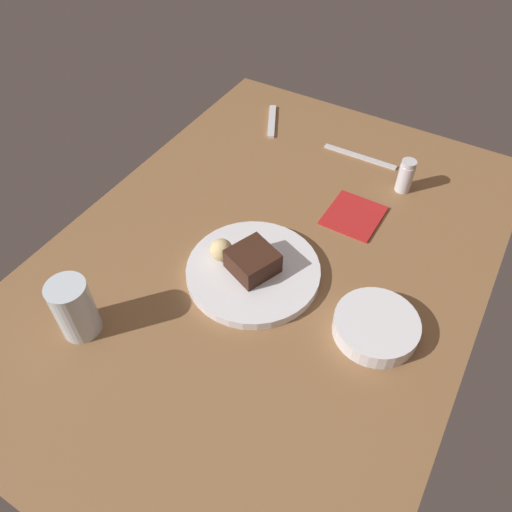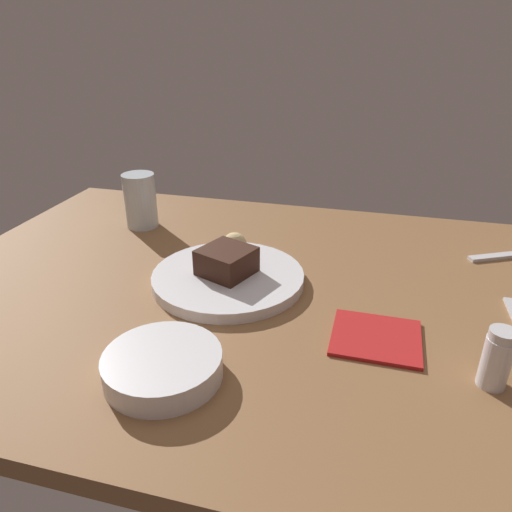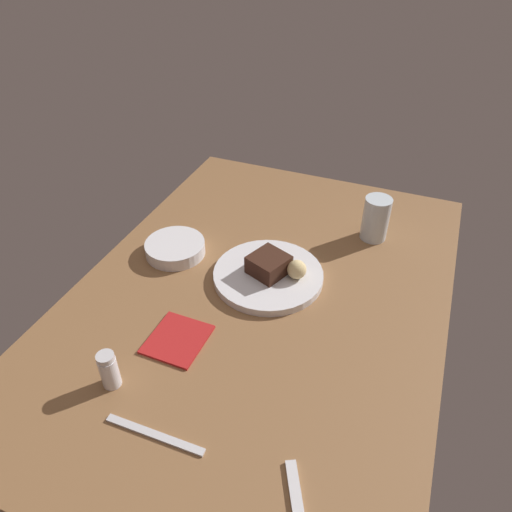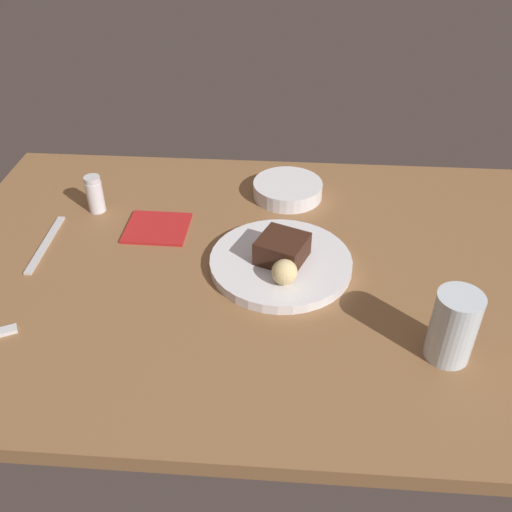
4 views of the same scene
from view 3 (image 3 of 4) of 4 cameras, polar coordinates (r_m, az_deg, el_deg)
dining_table at (r=112.83cm, az=0.36°, el=-5.11°), size 120.00×84.00×3.00cm
dessert_plate at (r=115.31cm, az=1.65°, el=-2.36°), size 26.52×26.52×1.93cm
chocolate_cake_slice at (r=113.54cm, az=1.42°, el=-0.98°), size 10.74×10.68×4.57cm
bread_roll at (r=112.35cm, az=4.89°, el=-1.62°), size 4.59×4.59×4.59cm
salt_shaker at (r=95.56cm, az=-17.15°, el=-12.87°), size 3.53×3.53×8.13cm
water_glass at (r=130.06cm, az=14.10°, el=4.36°), size 7.03×7.03×11.96cm
side_bowl at (r=124.51cm, az=-9.62°, el=0.95°), size 15.31×15.31×3.36cm
dessert_spoon at (r=82.70cm, az=4.98°, el=-27.74°), size 14.20×8.38×0.70cm
butter_knife at (r=90.04cm, az=-12.01°, el=-20.14°), size 1.65×19.02×0.50cm
folded_napkin at (r=102.80cm, az=-9.36°, el=-9.78°), size 12.72×11.65×0.60cm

